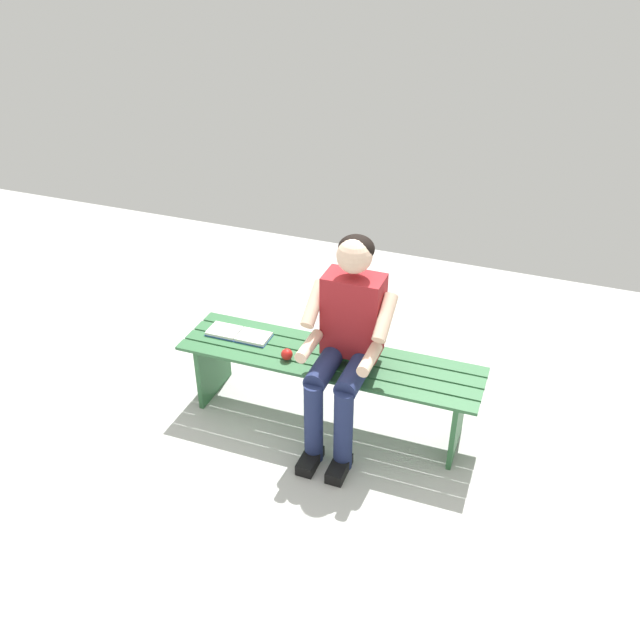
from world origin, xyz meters
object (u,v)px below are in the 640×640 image
Objects in this scene: bench_near at (329,372)px; person_seated at (346,338)px; book_open at (239,334)px; apple at (287,354)px.

bench_near is 0.38m from person_seated.
book_open is (0.76, -0.12, -0.22)m from person_seated.
bench_near is at bearing -153.76° from apple.
person_seated is at bearing 143.73° from bench_near.
bench_near is 4.50× the size of book_open.
apple is at bearing 1.55° from person_seated.
person_seated is at bearing 170.00° from book_open.
apple is 0.17× the size of book_open.
person_seated reaches higher than book_open.
person_seated is at bearing -178.45° from apple.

